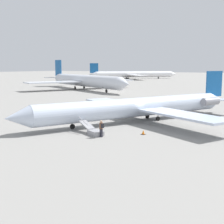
{
  "coord_description": "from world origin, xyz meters",
  "views": [
    {
      "loc": [
        35.3,
        19.26,
        7.24
      ],
      "look_at": [
        4.15,
        -1.03,
        1.71
      ],
      "focal_mm": 50.0,
      "sensor_mm": 36.0,
      "label": 1
    }
  ],
  "objects_px": {
    "airplane_main": "(142,107)",
    "boarding_stairs": "(94,131)",
    "passenger": "(101,127)",
    "airplane_taxiing_distant": "(84,81)",
    "airplane_far_left": "(133,74)"
  },
  "relations": [
    {
      "from": "boarding_stairs",
      "to": "airplane_main",
      "type": "bearing_deg",
      "value": -68.05
    },
    {
      "from": "boarding_stairs",
      "to": "airplane_far_left",
      "type": "bearing_deg",
      "value": -37.92
    },
    {
      "from": "airplane_main",
      "to": "passenger",
      "type": "height_order",
      "value": "airplane_main"
    },
    {
      "from": "airplane_main",
      "to": "boarding_stairs",
      "type": "height_order",
      "value": "airplane_main"
    },
    {
      "from": "airplane_main",
      "to": "airplane_far_left",
      "type": "relative_size",
      "value": 0.76
    },
    {
      "from": "passenger",
      "to": "airplane_taxiing_distant",
      "type": "bearing_deg",
      "value": -25.71
    },
    {
      "from": "airplane_main",
      "to": "boarding_stairs",
      "type": "distance_m",
      "value": 10.2
    },
    {
      "from": "airplane_main",
      "to": "passenger",
      "type": "distance_m",
      "value": 10.68
    },
    {
      "from": "boarding_stairs",
      "to": "passenger",
      "type": "height_order",
      "value": "passenger"
    },
    {
      "from": "airplane_main",
      "to": "passenger",
      "type": "xyz_separation_m",
      "value": [
        10.6,
        0.91,
        -0.92
      ]
    },
    {
      "from": "airplane_taxiing_distant",
      "to": "airplane_far_left",
      "type": "bearing_deg",
      "value": 132.65
    },
    {
      "from": "airplane_far_left",
      "to": "boarding_stairs",
      "type": "bearing_deg",
      "value": -110.72
    },
    {
      "from": "airplane_main",
      "to": "boarding_stairs",
      "type": "relative_size",
      "value": 7.81
    },
    {
      "from": "airplane_far_left",
      "to": "passenger",
      "type": "relative_size",
      "value": 23.94
    },
    {
      "from": "airplane_far_left",
      "to": "boarding_stairs",
      "type": "distance_m",
      "value": 143.73
    }
  ]
}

